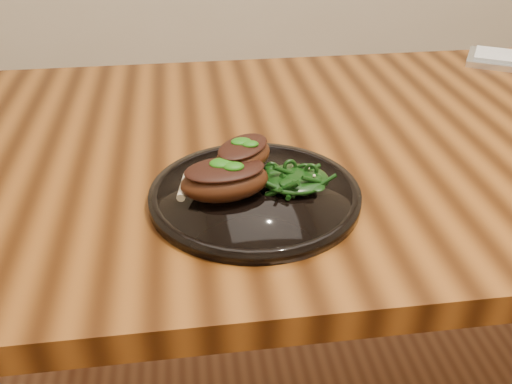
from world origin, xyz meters
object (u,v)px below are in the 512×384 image
Objects in this scene: desk at (423,173)px; greens_heap at (295,175)px; lamb_chop_front at (224,179)px; plate at (255,194)px.

greens_heap is at bearing -146.89° from desk.
lamb_chop_front reaches higher than desk.
plate is at bearing -150.95° from desk.
plate is 0.05m from lamb_chop_front.
desk is 0.42m from lamb_chop_front.
plate is 0.06m from greens_heap.
plate is at bearing -174.81° from greens_heap.
greens_heap is (0.10, 0.01, -0.01)m from lamb_chop_front.
desk is 12.82× the size of lamb_chop_front.
lamb_chop_front is at bearing -166.40° from plate.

